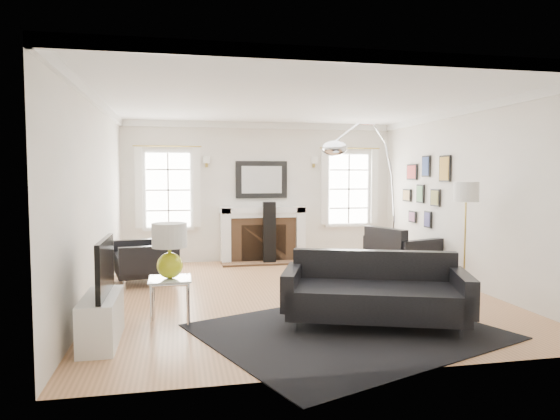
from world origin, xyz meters
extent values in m
plane|color=#A57045|center=(0.00, 0.00, 0.00)|extent=(6.00, 6.00, 0.00)
cube|color=silver|center=(0.00, 3.00, 1.40)|extent=(5.50, 0.04, 2.80)
cube|color=silver|center=(0.00, -3.00, 1.40)|extent=(5.50, 0.04, 2.80)
cube|color=silver|center=(-2.75, 0.00, 1.40)|extent=(0.04, 6.00, 2.80)
cube|color=silver|center=(2.75, 0.00, 1.40)|extent=(0.04, 6.00, 2.80)
cube|color=white|center=(0.00, 0.00, 2.80)|extent=(5.50, 6.00, 0.02)
cube|color=white|center=(0.00, 0.00, 2.74)|extent=(5.50, 6.00, 0.12)
cube|color=white|center=(-0.75, 2.80, 0.55)|extent=(0.18, 0.38, 1.10)
cube|color=white|center=(0.75, 2.80, 0.55)|extent=(0.18, 0.38, 1.10)
cube|color=white|center=(0.00, 2.80, 1.05)|extent=(1.70, 0.38, 0.12)
cube|color=white|center=(0.00, 2.80, 0.95)|extent=(1.50, 0.34, 0.10)
cube|color=brown|center=(0.00, 2.82, 0.45)|extent=(1.30, 0.30, 0.90)
cube|color=black|center=(0.00, 2.72, 0.38)|extent=(0.90, 0.10, 0.76)
cube|color=brown|center=(0.00, 2.55, 0.02)|extent=(1.70, 0.50, 0.04)
cube|color=black|center=(0.00, 2.96, 1.65)|extent=(1.05, 0.06, 0.75)
cube|color=white|center=(0.00, 2.92, 1.65)|extent=(0.82, 0.02, 0.55)
cube|color=white|center=(-1.85, 2.97, 1.45)|extent=(1.00, 0.05, 1.60)
cube|color=white|center=(-1.85, 2.94, 1.45)|extent=(0.84, 0.02, 1.44)
cube|color=white|center=(-2.40, 2.87, 1.50)|extent=(0.14, 0.05, 1.55)
cube|color=white|center=(-1.30, 2.87, 1.50)|extent=(0.14, 0.05, 1.55)
cube|color=white|center=(1.85, 2.97, 1.45)|extent=(1.00, 0.05, 1.60)
cube|color=white|center=(1.85, 2.94, 1.45)|extent=(0.84, 0.02, 1.44)
cube|color=white|center=(1.30, 2.87, 1.50)|extent=(0.14, 0.05, 1.55)
cube|color=white|center=(2.40, 2.87, 1.50)|extent=(0.14, 0.05, 1.55)
cube|color=black|center=(2.72, 0.60, 1.85)|extent=(0.03, 0.34, 0.44)
cube|color=#BB8931|center=(2.70, 0.60, 1.85)|extent=(0.01, 0.29, 0.39)
cube|color=black|center=(2.72, 1.25, 1.90)|extent=(0.03, 0.28, 0.38)
cube|color=navy|center=(2.70, 1.25, 1.90)|extent=(0.01, 0.23, 0.33)
cube|color=black|center=(2.72, 1.80, 1.80)|extent=(0.03, 0.40, 0.30)
cube|color=#B63938|center=(2.70, 1.80, 1.80)|extent=(0.01, 0.35, 0.25)
cube|color=black|center=(2.72, 0.90, 1.35)|extent=(0.03, 0.30, 0.30)
cube|color=olive|center=(2.70, 0.90, 1.35)|extent=(0.01, 0.25, 0.25)
cube|color=black|center=(2.72, 1.45, 1.40)|extent=(0.03, 0.26, 0.34)
cube|color=#569058|center=(2.70, 1.45, 1.40)|extent=(0.01, 0.21, 0.29)
cube|color=black|center=(2.72, 2.00, 1.35)|extent=(0.03, 0.32, 0.24)
cube|color=tan|center=(2.70, 2.00, 1.35)|extent=(0.01, 0.27, 0.19)
cube|color=black|center=(2.72, 1.15, 0.95)|extent=(0.03, 0.24, 0.30)
cube|color=#3E3973|center=(2.70, 1.15, 0.95)|extent=(0.01, 0.19, 0.25)
cube|color=black|center=(2.72, 1.75, 0.95)|extent=(0.03, 0.28, 0.22)
cube|color=#834C6D|center=(2.70, 1.75, 0.95)|extent=(0.01, 0.23, 0.17)
cube|color=white|center=(-2.45, -1.70, 0.25)|extent=(0.35, 1.00, 0.50)
cube|color=black|center=(-2.40, -1.70, 0.80)|extent=(0.05, 1.00, 0.58)
cube|color=black|center=(0.18, -1.86, 0.01)|extent=(3.70, 3.42, 0.01)
cube|color=black|center=(0.55, -1.72, 0.31)|extent=(2.17, 1.53, 0.33)
cube|color=black|center=(0.69, -1.33, 0.55)|extent=(1.91, 0.80, 0.55)
cube|color=black|center=(-0.36, -1.40, 0.44)|extent=(0.45, 0.93, 0.42)
cube|color=black|center=(1.46, -2.04, 0.44)|extent=(0.45, 0.93, 0.42)
cube|color=black|center=(-2.20, 1.22, 0.31)|extent=(1.05, 1.05, 0.33)
cube|color=black|center=(-1.81, 1.30, 0.56)|extent=(0.33, 0.90, 0.56)
cube|color=black|center=(-2.29, 1.66, 0.44)|extent=(0.90, 0.31, 0.42)
cube|color=black|center=(-2.11, 0.79, 0.44)|extent=(0.90, 0.31, 0.42)
cube|color=black|center=(2.17, 0.99, 0.32)|extent=(1.16, 1.16, 0.34)
cube|color=black|center=(1.78, 0.85, 0.57)|extent=(0.45, 0.91, 0.57)
cube|color=black|center=(2.32, 0.56, 0.45)|extent=(0.90, 0.43, 0.43)
cube|color=black|center=(2.02, 1.41, 0.45)|extent=(0.90, 0.43, 0.43)
cube|color=silver|center=(0.82, -0.30, 0.45)|extent=(1.03, 1.03, 0.02)
cylinder|color=silver|center=(0.35, -0.78, 0.23)|extent=(0.04, 0.04, 0.46)
cylinder|color=silver|center=(1.30, -0.78, 0.23)|extent=(0.04, 0.04, 0.46)
cylinder|color=silver|center=(0.35, 0.17, 0.23)|extent=(0.04, 0.04, 0.46)
cylinder|color=silver|center=(1.30, 0.17, 0.23)|extent=(0.04, 0.04, 0.46)
cube|color=silver|center=(-1.76, -1.13, 0.53)|extent=(0.49, 0.49, 0.02)
cylinder|color=silver|center=(-1.96, -1.33, 0.27)|extent=(0.04, 0.04, 0.54)
cylinder|color=silver|center=(-1.56, -1.33, 0.27)|extent=(0.04, 0.04, 0.54)
cylinder|color=silver|center=(-1.96, -0.92, 0.27)|extent=(0.04, 0.04, 0.54)
cylinder|color=silver|center=(-1.56, -0.92, 0.27)|extent=(0.04, 0.04, 0.54)
cube|color=silver|center=(0.76, -1.06, 0.52)|extent=(0.48, 0.40, 0.02)
cylinder|color=silver|center=(0.56, -1.22, 0.26)|extent=(0.04, 0.04, 0.53)
cylinder|color=silver|center=(0.96, -1.22, 0.26)|extent=(0.04, 0.04, 0.53)
cylinder|color=silver|center=(0.56, -0.89, 0.26)|extent=(0.04, 0.04, 0.53)
cylinder|color=silver|center=(0.96, -0.89, 0.26)|extent=(0.04, 0.04, 0.53)
sphere|color=#C6CF19|center=(-1.76, -1.13, 0.69)|extent=(0.30, 0.30, 0.30)
cylinder|color=#C6CF19|center=(-1.76, -1.13, 0.84)|extent=(0.04, 0.04, 0.12)
cylinder|color=white|center=(-1.76, -1.13, 1.04)|extent=(0.40, 0.40, 0.28)
sphere|color=#CF501A|center=(0.76, -1.06, 0.61)|extent=(0.12, 0.12, 0.12)
sphere|color=#CF501A|center=(0.76, -1.06, 0.69)|extent=(0.08, 0.08, 0.08)
cube|color=silver|center=(2.20, 1.43, 0.11)|extent=(0.28, 0.45, 0.22)
ellipsoid|color=silver|center=(0.63, 0.08, 2.14)|extent=(0.38, 0.38, 0.23)
cylinder|color=#AF923C|center=(2.20, -0.88, 0.02)|extent=(0.21, 0.21, 0.03)
cylinder|color=#AF923C|center=(2.20, -0.88, 0.73)|extent=(0.03, 0.03, 1.46)
cylinder|color=white|center=(2.20, -0.88, 1.51)|extent=(0.33, 0.33, 0.27)
cube|color=black|center=(0.09, 2.56, 0.61)|extent=(0.27, 0.27, 1.22)
camera|label=1|loc=(-1.64, -7.03, 1.74)|focal=32.00mm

